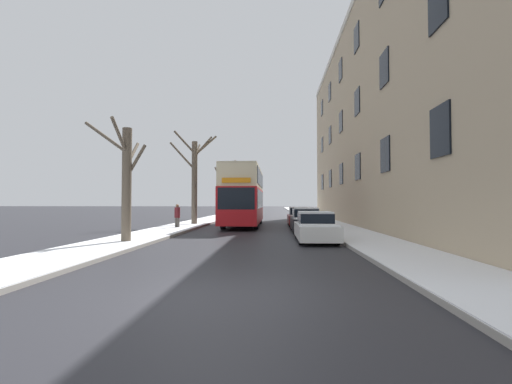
{
  "coord_description": "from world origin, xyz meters",
  "views": [
    {
      "loc": [
        1.23,
        -6.64,
        1.82
      ],
      "look_at": [
        0.04,
        14.5,
        2.48
      ],
      "focal_mm": 24.0,
      "sensor_mm": 36.0,
      "label": 1
    }
  ],
  "objects_px": {
    "parked_car_0": "(315,228)",
    "parked_car_2": "(299,217)",
    "bare_tree_left_1": "(195,177)",
    "bare_tree_left_2": "(221,186)",
    "parked_car_1": "(305,221)",
    "double_decker_bus": "(244,194)",
    "bare_tree_left_0": "(126,179)",
    "oncoming_van": "(249,206)",
    "pedestrian_left_sidewalk": "(177,215)"
  },
  "relations": [
    {
      "from": "oncoming_van",
      "to": "pedestrian_left_sidewalk",
      "type": "height_order",
      "value": "oncoming_van"
    },
    {
      "from": "oncoming_van",
      "to": "parked_car_2",
      "type": "bearing_deg",
      "value": -74.61
    },
    {
      "from": "parked_car_1",
      "to": "pedestrian_left_sidewalk",
      "type": "height_order",
      "value": "pedestrian_left_sidewalk"
    },
    {
      "from": "oncoming_van",
      "to": "bare_tree_left_2",
      "type": "bearing_deg",
      "value": -113.76
    },
    {
      "from": "oncoming_van",
      "to": "double_decker_bus",
      "type": "bearing_deg",
      "value": -86.89
    },
    {
      "from": "parked_car_1",
      "to": "pedestrian_left_sidewalk",
      "type": "bearing_deg",
      "value": 171.07
    },
    {
      "from": "bare_tree_left_2",
      "to": "parked_car_2",
      "type": "height_order",
      "value": "bare_tree_left_2"
    },
    {
      "from": "bare_tree_left_2",
      "to": "double_decker_bus",
      "type": "bearing_deg",
      "value": -73.66
    },
    {
      "from": "double_decker_bus",
      "to": "oncoming_van",
      "type": "bearing_deg",
      "value": 93.11
    },
    {
      "from": "bare_tree_left_0",
      "to": "oncoming_van",
      "type": "relative_size",
      "value": 0.98
    },
    {
      "from": "bare_tree_left_2",
      "to": "parked_car_2",
      "type": "xyz_separation_m",
      "value": [
        8.33,
        -13.07,
        -3.04
      ]
    },
    {
      "from": "parked_car_1",
      "to": "pedestrian_left_sidewalk",
      "type": "relative_size",
      "value": 2.54
    },
    {
      "from": "double_decker_bus",
      "to": "oncoming_van",
      "type": "xyz_separation_m",
      "value": [
        -1.1,
        20.3,
        -1.2
      ]
    },
    {
      "from": "bare_tree_left_1",
      "to": "bare_tree_left_0",
      "type": "bearing_deg",
      "value": -90.61
    },
    {
      "from": "bare_tree_left_0",
      "to": "oncoming_van",
      "type": "bearing_deg",
      "value": 84.64
    },
    {
      "from": "oncoming_van",
      "to": "parked_car_1",
      "type": "bearing_deg",
      "value": -77.81
    },
    {
      "from": "parked_car_1",
      "to": "double_decker_bus",
      "type": "bearing_deg",
      "value": 132.19
    },
    {
      "from": "parked_car_1",
      "to": "pedestrian_left_sidewalk",
      "type": "xyz_separation_m",
      "value": [
        -8.53,
        1.34,
        0.25
      ]
    },
    {
      "from": "parked_car_2",
      "to": "oncoming_van",
      "type": "xyz_separation_m",
      "value": [
        -5.42,
        19.68,
        0.62
      ]
    },
    {
      "from": "bare_tree_left_2",
      "to": "parked_car_0",
      "type": "xyz_separation_m",
      "value": [
        8.33,
        -23.8,
        -3.07
      ]
    },
    {
      "from": "parked_car_0",
      "to": "parked_car_2",
      "type": "xyz_separation_m",
      "value": [
        -0.0,
        10.73,
        0.03
      ]
    },
    {
      "from": "bare_tree_left_2",
      "to": "double_decker_bus",
      "type": "relative_size",
      "value": 0.68
    },
    {
      "from": "bare_tree_left_1",
      "to": "parked_car_2",
      "type": "distance_m",
      "value": 8.89
    },
    {
      "from": "bare_tree_left_0",
      "to": "double_decker_bus",
      "type": "xyz_separation_m",
      "value": [
        4.11,
        11.71,
        -0.35
      ]
    },
    {
      "from": "bare_tree_left_0",
      "to": "bare_tree_left_1",
      "type": "relative_size",
      "value": 0.76
    },
    {
      "from": "bare_tree_left_1",
      "to": "parked_car_1",
      "type": "relative_size",
      "value": 1.69
    },
    {
      "from": "bare_tree_left_1",
      "to": "double_decker_bus",
      "type": "height_order",
      "value": "bare_tree_left_1"
    },
    {
      "from": "bare_tree_left_1",
      "to": "parked_car_1",
      "type": "xyz_separation_m",
      "value": [
        8.29,
        -5.23,
        -3.18
      ]
    },
    {
      "from": "bare_tree_left_0",
      "to": "oncoming_van",
      "type": "distance_m",
      "value": 32.19
    },
    {
      "from": "bare_tree_left_0",
      "to": "bare_tree_left_2",
      "type": "distance_m",
      "value": 25.42
    },
    {
      "from": "bare_tree_left_2",
      "to": "parked_car_2",
      "type": "relative_size",
      "value": 1.64
    },
    {
      "from": "parked_car_0",
      "to": "double_decker_bus",
      "type": "bearing_deg",
      "value": 113.1
    },
    {
      "from": "bare_tree_left_2",
      "to": "pedestrian_left_sidewalk",
      "type": "bearing_deg",
      "value": -90.67
    },
    {
      "from": "bare_tree_left_2",
      "to": "parked_car_1",
      "type": "bearing_deg",
      "value": -65.71
    },
    {
      "from": "double_decker_bus",
      "to": "parked_car_2",
      "type": "bearing_deg",
      "value": 8.21
    },
    {
      "from": "parked_car_0",
      "to": "pedestrian_left_sidewalk",
      "type": "distance_m",
      "value": 10.84
    },
    {
      "from": "bare_tree_left_2",
      "to": "oncoming_van",
      "type": "xyz_separation_m",
      "value": [
        2.91,
        6.61,
        -2.42
      ]
    },
    {
      "from": "pedestrian_left_sidewalk",
      "to": "parked_car_1",
      "type": "bearing_deg",
      "value": 11.76
    },
    {
      "from": "double_decker_bus",
      "to": "parked_car_0",
      "type": "xyz_separation_m",
      "value": [
        4.31,
        -10.11,
        -1.85
      ]
    },
    {
      "from": "bare_tree_left_2",
      "to": "bare_tree_left_0",
      "type": "bearing_deg",
      "value": -90.21
    },
    {
      "from": "bare_tree_left_0",
      "to": "oncoming_van",
      "type": "height_order",
      "value": "bare_tree_left_0"
    },
    {
      "from": "parked_car_2",
      "to": "bare_tree_left_0",
      "type": "bearing_deg",
      "value": -124.32
    },
    {
      "from": "bare_tree_left_2",
      "to": "parked_car_0",
      "type": "distance_m",
      "value": 25.4
    },
    {
      "from": "parked_car_0",
      "to": "parked_car_1",
      "type": "xyz_separation_m",
      "value": [
        0.0,
        5.35,
        0.04
      ]
    },
    {
      "from": "bare_tree_left_0",
      "to": "parked_car_1",
      "type": "distance_m",
      "value": 11.13
    },
    {
      "from": "parked_car_0",
      "to": "parked_car_1",
      "type": "relative_size",
      "value": 0.99
    },
    {
      "from": "bare_tree_left_0",
      "to": "pedestrian_left_sidewalk",
      "type": "height_order",
      "value": "bare_tree_left_0"
    },
    {
      "from": "double_decker_bus",
      "to": "parked_car_1",
      "type": "distance_m",
      "value": 6.67
    },
    {
      "from": "bare_tree_left_0",
      "to": "parked_car_2",
      "type": "distance_m",
      "value": 15.09
    },
    {
      "from": "bare_tree_left_1",
      "to": "bare_tree_left_2",
      "type": "height_order",
      "value": "bare_tree_left_1"
    }
  ]
}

